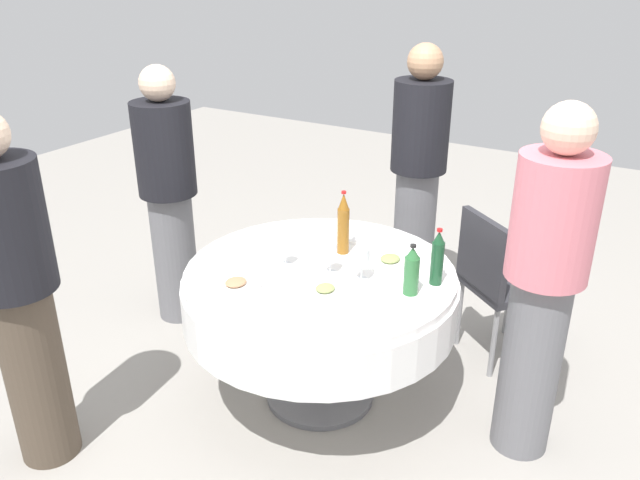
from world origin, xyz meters
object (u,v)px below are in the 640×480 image
object	(u,v)px
plate_inner	(325,291)
plate_right	(236,285)
plate_far	(390,261)
plate_outer	(357,235)
wine_glass_front	(362,257)
person_left	(543,284)
dining_table	(320,297)
bottle_dark_green_left	(437,258)
wine_glass_mid	(285,247)
bottle_amber_north	(343,224)
person_east	(169,194)
person_north	(418,177)
person_west	(18,293)
wine_glass_west	(331,251)
bottle_green_east	(412,271)
chair_mid	(496,276)

from	to	relation	value
plate_inner	plate_right	size ratio (longest dim) A/B	0.90
plate_far	plate_outer	xyz separation A→B (m)	(0.20, 0.29, -0.00)
wine_glass_front	plate_inner	xyz separation A→B (m)	(-0.20, 0.08, -0.10)
person_left	plate_right	bearing A→B (deg)	-77.29
dining_table	wine_glass_front	bearing A→B (deg)	-86.21
plate_right	person_left	xyz separation A→B (m)	(0.52, -1.23, 0.10)
bottle_dark_green_left	wine_glass_mid	bearing A→B (deg)	104.98
wine_glass_front	person_left	size ratio (longest dim) A/B	0.10
dining_table	wine_glass_mid	bearing A→B (deg)	100.76
dining_table	person_left	distance (m)	1.04
bottle_amber_north	person_east	xyz separation A→B (m)	(0.04, 1.20, -0.07)
plate_right	person_north	distance (m)	1.53
person_east	person_left	size ratio (longest dim) A/B	0.97
person_north	person_west	world-z (taller)	person_north
wine_glass_west	plate_right	distance (m)	0.47
plate_far	plate_inner	distance (m)	0.44
wine_glass_front	plate_inner	distance (m)	0.24
bottle_green_east	chair_mid	distance (m)	0.88
wine_glass_front	person_west	distance (m)	1.48
wine_glass_front	bottle_dark_green_left	bearing A→B (deg)	-65.73
wine_glass_front	person_left	bearing A→B (deg)	-77.95
dining_table	person_north	size ratio (longest dim) A/B	0.80
bottle_dark_green_left	person_north	distance (m)	1.13
plate_outer	person_north	xyz separation A→B (m)	(0.73, -0.04, 0.13)
wine_glass_west	bottle_green_east	bearing A→B (deg)	-89.49
bottle_dark_green_left	person_east	xyz separation A→B (m)	(0.11, 1.72, -0.05)
chair_mid	person_left	bearing A→B (deg)	-22.02
person_left	chair_mid	xyz separation A→B (m)	(0.62, 0.35, -0.33)
plate_inner	plate_outer	xyz separation A→B (m)	(0.62, 0.16, -0.00)
bottle_amber_north	wine_glass_front	world-z (taller)	bottle_amber_north
bottle_amber_north	person_west	distance (m)	1.49
dining_table	plate_far	world-z (taller)	plate_far
plate_far	person_left	world-z (taller)	person_left
chair_mid	dining_table	bearing A→B (deg)	-90.00
wine_glass_mid	chair_mid	bearing A→B (deg)	-44.35
plate_far	plate_right	bearing A→B (deg)	139.16
plate_right	plate_inner	bearing A→B (deg)	-67.30
plate_right	plate_outer	bearing A→B (deg)	-15.31
wine_glass_west	person_west	distance (m)	1.35
wine_glass_west	wine_glass_mid	xyz separation A→B (m)	(-0.04, 0.23, -0.02)
dining_table	plate_outer	world-z (taller)	plate_outer
dining_table	bottle_dark_green_left	world-z (taller)	bottle_dark_green_left
bottle_amber_north	plate_far	bearing A→B (deg)	-88.26
dining_table	plate_inner	world-z (taller)	plate_inner
dining_table	wine_glass_front	distance (m)	0.34
wine_glass_west	person_east	size ratio (longest dim) A/B	0.10
wine_glass_west	person_west	world-z (taller)	person_west
wine_glass_west	plate_inner	world-z (taller)	wine_glass_west
bottle_dark_green_left	person_left	xyz separation A→B (m)	(0.03, -0.46, -0.02)
bottle_amber_north	plate_right	size ratio (longest dim) A/B	1.42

